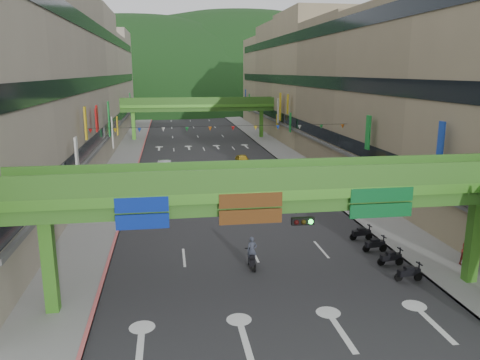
{
  "coord_description": "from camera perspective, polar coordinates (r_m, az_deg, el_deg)",
  "views": [
    {
      "loc": [
        -5.19,
        -15.8,
        11.47
      ],
      "look_at": [
        0.0,
        18.0,
        3.5
      ],
      "focal_mm": 35.0,
      "sensor_mm": 36.0,
      "label": 1
    }
  ],
  "objects": [
    {
      "name": "curb_right",
      "position": [
        68.29,
        3.48,
        3.5
      ],
      "size": [
        0.2,
        140.0,
        0.18
      ],
      "primitive_type": "cube",
      "color": "gray",
      "rests_on": "ground"
    },
    {
      "name": "pedestrian_dark",
      "position": [
        41.78,
        16.2,
        -2.02
      ],
      "size": [
        1.16,
        0.66,
        1.87
      ],
      "primitive_type": "imported",
      "rotation": [
        0.0,
        0.0,
        -0.19
      ],
      "color": "black",
      "rests_on": "ground"
    },
    {
      "name": "building_row_right",
      "position": [
        70.11,
        11.62,
        11.22
      ],
      "size": [
        12.8,
        95.0,
        19.0
      ],
      "color": "gray",
      "rests_on": "ground"
    },
    {
      "name": "pedestrian_blue",
      "position": [
        50.64,
        9.39,
        0.92
      ],
      "size": [
        1.02,
        0.89,
        1.85
      ],
      "primitive_type": "imported",
      "rotation": [
        0.0,
        0.0,
        2.67
      ],
      "color": "#323D53",
      "rests_on": "ground"
    },
    {
      "name": "sidewalk_left",
      "position": [
        67.03,
        -13.59,
        2.96
      ],
      "size": [
        4.0,
        140.0,
        0.15
      ],
      "primitive_type": "cube",
      "color": "gray",
      "rests_on": "ground"
    },
    {
      "name": "hill_left",
      "position": [
        176.44,
        -12.05,
        9.11
      ],
      "size": [
        168.0,
        140.0,
        112.0
      ],
      "primitive_type": "ellipsoid",
      "color": "#1C4419",
      "rests_on": "ground"
    },
    {
      "name": "building_row_left",
      "position": [
        67.25,
        -20.89,
        10.57
      ],
      "size": [
        12.8,
        95.0,
        19.0
      ],
      "color": "#9E937F",
      "rests_on": "ground"
    },
    {
      "name": "overpass_near",
      "position": [
        22.92,
        7.12,
        -2.85
      ],
      "size": [
        28.0,
        12.27,
        7.1
      ],
      "color": "#4C9E2D",
      "rests_on": "ground"
    },
    {
      "name": "pedestrian_red",
      "position": [
        31.31,
        25.96,
        -8.01
      ],
      "size": [
        0.9,
        0.72,
        1.78
      ],
      "primitive_type": "imported",
      "rotation": [
        0.0,
        0.0,
        0.05
      ],
      "color": "#9D2E27",
      "rests_on": "ground"
    },
    {
      "name": "overpass_far",
      "position": [
        81.19,
        -5.1,
        8.78
      ],
      "size": [
        28.0,
        2.2,
        7.1
      ],
      "color": "#4C9E2D",
      "rests_on": "ground"
    },
    {
      "name": "sidewalk_right",
      "position": [
        68.71,
        5.03,
        3.52
      ],
      "size": [
        4.0,
        140.0,
        0.15
      ],
      "primitive_type": "cube",
      "color": "gray",
      "rests_on": "ground"
    },
    {
      "name": "scooter_rider_far",
      "position": [
        48.46,
        -5.11,
        0.67
      ],
      "size": [
        0.96,
        1.58,
        2.1
      ],
      "color": "maroon",
      "rests_on": "ground"
    },
    {
      "name": "hill_right",
      "position": [
        198.44,
        0.04,
        9.81
      ],
      "size": [
        208.0,
        176.0,
        128.0
      ],
      "primitive_type": "ellipsoid",
      "color": "#1C4419",
      "rests_on": "ground"
    },
    {
      "name": "curb_left",
      "position": [
        66.89,
        -11.97,
        3.04
      ],
      "size": [
        0.2,
        140.0,
        0.18
      ],
      "primitive_type": "cube",
      "color": "#CC5959",
      "rests_on": "ground"
    },
    {
      "name": "car_yellow",
      "position": [
        58.33,
        0.31,
        2.44
      ],
      "size": [
        1.56,
        3.85,
        1.31
      ],
      "primitive_type": "imported",
      "rotation": [
        0.0,
        0.0,
        0.0
      ],
      "color": "gold",
      "rests_on": "ground"
    },
    {
      "name": "bunting_string",
      "position": [
        46.42,
        -2.26,
        6.29
      ],
      "size": [
        26.0,
        0.36,
        0.47
      ],
      "color": "black",
      "rests_on": "ground"
    },
    {
      "name": "car_silver",
      "position": [
        54.58,
        -9.19,
        1.58
      ],
      "size": [
        1.8,
        4.39,
        1.42
      ],
      "primitive_type": "imported",
      "rotation": [
        0.0,
        0.0,
        -0.07
      ],
      "color": "#B4B7BD",
      "rests_on": "ground"
    },
    {
      "name": "scooter_rider_near",
      "position": [
        28.08,
        1.47,
        -9.0
      ],
      "size": [
        0.67,
        1.6,
        1.95
      ],
      "color": "black",
      "rests_on": "ground"
    },
    {
      "name": "parked_scooter_row",
      "position": [
        30.89,
        16.98,
        -8.24
      ],
      "size": [
        1.6,
        7.2,
        1.08
      ],
      "color": "black",
      "rests_on": "ground"
    },
    {
      "name": "road_slab",
      "position": [
        66.99,
        -4.16,
        3.24
      ],
      "size": [
        18.0,
        140.0,
        0.02
      ],
      "primitive_type": "cube",
      "color": "#28282B",
      "rests_on": "ground"
    },
    {
      "name": "scooter_rider_mid",
      "position": [
        42.4,
        4.97,
        -1.0
      ],
      "size": [
        1.02,
        1.59,
        2.22
      ],
      "color": "black",
      "rests_on": "ground"
    },
    {
      "name": "scooter_rider_left",
      "position": [
        37.29,
        -9.87,
        -3.5
      ],
      "size": [
        0.91,
        1.6,
        1.88
      ],
      "color": "gray",
      "rests_on": "ground"
    }
  ]
}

